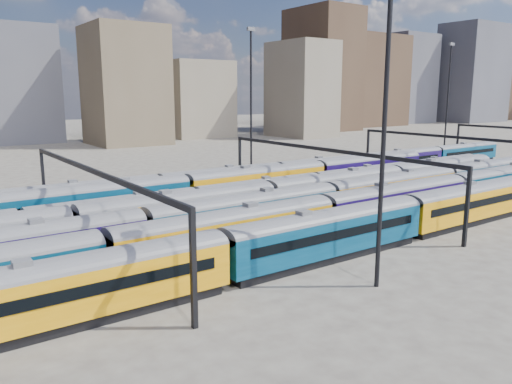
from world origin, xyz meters
TOP-DOWN VIEW (x-y plane):
  - ground at (0.00, 0.00)m, footprint 500.00×500.00m
  - rake_0 at (18.83, -15.00)m, footprint 111.72×3.27m
  - rake_1 at (-11.01, -10.00)m, footprint 113.45×3.32m
  - rake_2 at (-17.08, -5.00)m, footprint 136.51×3.33m
  - rake_3 at (-10.60, 0.00)m, footprint 113.15×3.31m
  - rake_4 at (-15.96, 5.00)m, footprint 133.72×2.80m
  - rake_5 at (-16.37, 10.00)m, footprint 113.76×3.33m
  - rake_6 at (14.01, 15.00)m, footprint 122.33×2.98m
  - gantry_1 at (-20.00, 0.00)m, footprint 0.35×40.35m
  - gantry_2 at (10.00, 0.00)m, footprint 0.35×40.35m
  - gantry_3 at (40.00, 0.00)m, footprint 0.35×40.35m
  - mast_2 at (-5.00, -22.00)m, footprint 1.40×0.50m
  - mast_3 at (15.00, 24.00)m, footprint 1.40×0.50m
  - mast_5 at (65.00, 20.00)m, footprint 1.40×0.50m
  - skyline at (104.75, 105.73)m, footprint 399.22×60.48m

SIDE VIEW (x-z plane):
  - ground at x=0.00m, z-range 0.00..0.00m
  - rake_4 at x=-15.96m, z-range 0.12..4.81m
  - rake_6 at x=14.01m, z-range 0.13..5.15m
  - rake_0 at x=18.83m, z-range 0.14..5.66m
  - rake_3 at x=-10.60m, z-range 0.14..5.73m
  - rake_1 at x=-11.01m, z-range 0.14..5.75m
  - rake_2 at x=-17.08m, z-range 0.14..5.76m
  - rake_5 at x=-16.37m, z-range 0.14..5.76m
  - gantry_1 at x=-20.00m, z-range 2.78..10.80m
  - gantry_2 at x=10.00m, z-range 2.78..10.80m
  - gantry_3 at x=40.00m, z-range 2.78..10.80m
  - mast_2 at x=-5.00m, z-range 1.17..26.77m
  - mast_3 at x=15.00m, z-range 1.17..26.77m
  - mast_5 at x=65.00m, z-range 1.17..26.77m
  - skyline at x=104.75m, z-range -4.18..45.85m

